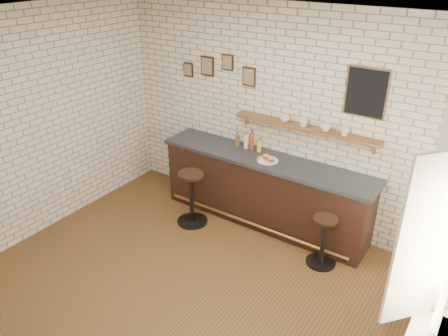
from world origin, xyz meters
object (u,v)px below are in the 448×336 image
at_px(bitters_bottle_amber, 252,142).
at_px(shelf_cup_c, 326,127).
at_px(bitters_bottle_white, 246,142).
at_px(shelf_cup_b, 304,123).
at_px(bitters_bottle_brown, 237,140).
at_px(bar_stool_left, 192,196).
at_px(shelf_cup_a, 285,119).
at_px(bar_stool_right, 323,239).
at_px(bar_counter, 264,190).
at_px(book_upper, 431,296).
at_px(ciabatta_sandwich, 268,158).
at_px(sandwich_plate, 268,160).
at_px(book_lower, 430,300).
at_px(condiment_bottle_yellow, 259,146).
at_px(shelf_cup_d, 345,132).

height_order(bitters_bottle_amber, shelf_cup_c, shelf_cup_c).
xyz_separation_m(bitters_bottle_white, shelf_cup_b, (0.81, 0.07, 0.44)).
bearing_deg(bitters_bottle_brown, bar_stool_left, -111.30).
bearing_deg(shelf_cup_a, bar_stool_left, -158.65).
distance_m(bar_stool_right, shelf_cup_a, 1.63).
relative_size(bar_counter, bitters_bottle_brown, 14.47).
relative_size(shelf_cup_a, book_upper, 0.57).
bearing_deg(bitters_bottle_white, bitters_bottle_amber, 0.00).
height_order(shelf_cup_a, shelf_cup_b, shelf_cup_b).
bearing_deg(bar_counter, bar_stool_left, -143.85).
xyz_separation_m(bar_stool_left, shelf_cup_b, (1.25, 0.81, 1.12)).
xyz_separation_m(bar_counter, bitters_bottle_white, (-0.39, 0.13, 0.60)).
distance_m(ciabatta_sandwich, shelf_cup_c, 0.86).
relative_size(sandwich_plate, bitters_bottle_white, 1.17).
relative_size(bitters_bottle_amber, shelf_cup_b, 2.67).
bearing_deg(bitters_bottle_brown, bitters_bottle_amber, 0.00).
distance_m(shelf_cup_a, book_lower, 2.90).
relative_size(bitters_bottle_brown, condiment_bottle_yellow, 1.08).
xyz_separation_m(ciabatta_sandwich, shelf_cup_a, (0.08, 0.26, 0.49)).
height_order(bitters_bottle_brown, bar_stool_right, bitters_bottle_brown).
xyz_separation_m(bitters_bottle_brown, book_lower, (2.96, -1.64, -0.16)).
distance_m(condiment_bottle_yellow, shelf_cup_c, 1.02).
relative_size(sandwich_plate, bar_stool_left, 0.35).
bearing_deg(bar_stool_right, bar_stool_left, -174.69).
xyz_separation_m(bar_counter, book_upper, (2.42, -1.47, 0.45)).
distance_m(sandwich_plate, ciabatta_sandwich, 0.04).
relative_size(bitters_bottle_white, shelf_cup_a, 2.05).
bearing_deg(bar_stool_right, bar_counter, 158.53).
bearing_deg(bar_stool_left, shelf_cup_a, 39.33).
xyz_separation_m(bar_stool_left, bar_stool_right, (1.91, 0.18, -0.07)).
relative_size(bar_stool_right, shelf_cup_a, 5.74).
relative_size(sandwich_plate, book_upper, 1.37).
distance_m(condiment_bottle_yellow, book_lower, 3.08).
distance_m(ciabatta_sandwich, bar_stool_right, 1.28).
xyz_separation_m(bitters_bottle_white, shelf_cup_d, (1.36, 0.07, 0.44)).
distance_m(shelf_cup_c, book_upper, 2.45).
relative_size(bitters_bottle_amber, bar_stool_left, 0.37).
distance_m(sandwich_plate, bitters_bottle_brown, 0.64).
distance_m(bar_counter, sandwich_plate, 0.52).
distance_m(condiment_bottle_yellow, shelf_cup_a, 0.57).
relative_size(ciabatta_sandwich, bitters_bottle_amber, 0.70).
xyz_separation_m(bar_stool_right, book_upper, (1.33, -1.04, 0.60)).
distance_m(shelf_cup_b, shelf_cup_d, 0.55).
xyz_separation_m(bar_stool_right, shelf_cup_c, (-0.36, 0.63, 1.19)).
bearing_deg(shelf_cup_d, bitters_bottle_brown, 175.34).
bearing_deg(book_upper, shelf_cup_a, 172.30).
height_order(bar_counter, shelf_cup_b, shelf_cup_b).
relative_size(bitters_bottle_amber, book_upper, 1.43).
bearing_deg(book_upper, bar_stool_left, -166.19).
distance_m(bar_counter, book_upper, 2.87).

